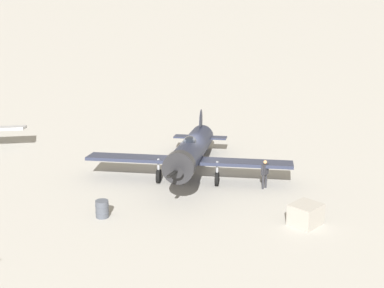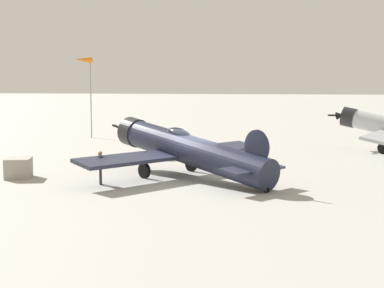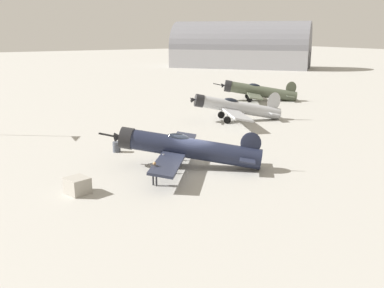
{
  "view_description": "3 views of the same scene",
  "coord_description": "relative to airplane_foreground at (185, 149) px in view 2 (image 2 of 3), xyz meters",
  "views": [
    {
      "loc": [
        -29.17,
        16.97,
        12.27
      ],
      "look_at": [
        0.0,
        0.0,
        1.8
      ],
      "focal_mm": 56.93,
      "sensor_mm": 36.0,
      "label": 1
    },
    {
      "loc": [
        4.46,
        -27.82,
        4.93
      ],
      "look_at": [
        0.0,
        0.0,
        1.8
      ],
      "focal_mm": 52.34,
      "sensor_mm": 36.0,
      "label": 2
    },
    {
      "loc": [
        -15.95,
        -27.27,
        9.88
      ],
      "look_at": [
        0.0,
        0.0,
        1.8
      ],
      "focal_mm": 41.63,
      "sensor_mm": 36.0,
      "label": 3
    }
  ],
  "objects": [
    {
      "name": "ground_crew_mechanic",
      "position": [
        -3.71,
        -2.53,
        -0.5
      ],
      "size": [
        0.37,
        0.6,
        1.63
      ],
      "rotation": [
        0.0,
        0.0,
        0.37
      ],
      "color": "#2D2D33",
      "rests_on": "ground_plane"
    },
    {
      "name": "ground_plane",
      "position": [
        0.41,
        -0.32,
        -1.49
      ],
      "size": [
        400.0,
        400.0,
        0.0
      ],
      "primitive_type": "plane",
      "color": "#A8A59E"
    },
    {
      "name": "fuel_drum",
      "position": [
        -2.83,
        6.65,
        -1.06
      ],
      "size": [
        0.68,
        0.68,
        0.86
      ],
      "color": "#474C56",
      "rests_on": "ground_plane"
    },
    {
      "name": "equipment_crate",
      "position": [
        -8.49,
        -1.4,
        -0.98
      ],
      "size": [
        1.57,
        1.66,
        1.03
      ],
      "rotation": [
        0.0,
        0.0,
        4.99
      ],
      "color": "#9E998E",
      "rests_on": "ground_plane"
    },
    {
      "name": "airplane_foreground",
      "position": [
        0.0,
        0.0,
        0.0
      ],
      "size": [
        10.28,
        10.24,
        2.94
      ],
      "rotation": [
        0.0,
        0.0,
        2.48
      ],
      "color": "#1E2338",
      "rests_on": "ground_plane"
    },
    {
      "name": "windsock_mast",
      "position": [
        -12.05,
        18.39,
        5.02
      ],
      "size": [
        1.14,
        2.17,
        7.11
      ],
      "color": "gray",
      "rests_on": "ground_plane"
    }
  ]
}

